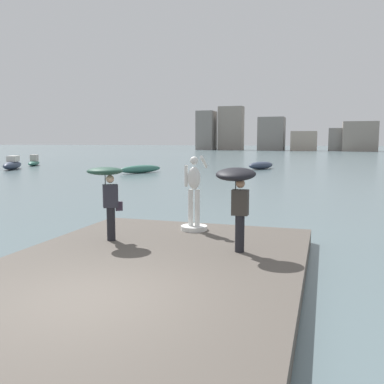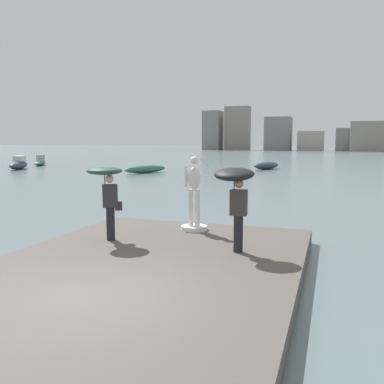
{
  "view_description": "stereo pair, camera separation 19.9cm",
  "coord_description": "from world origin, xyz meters",
  "px_view_note": "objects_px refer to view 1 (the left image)",
  "views": [
    {
      "loc": [
        3.6,
        -6.05,
        3.02
      ],
      "look_at": [
        0.0,
        5.44,
        1.55
      ],
      "focal_mm": 39.7,
      "sensor_mm": 36.0,
      "label": 1
    },
    {
      "loc": [
        3.79,
        -5.99,
        3.02
      ],
      "look_at": [
        0.0,
        5.44,
        1.55
      ],
      "focal_mm": 39.7,
      "sensor_mm": 36.0,
      "label": 2
    }
  ],
  "objects_px": {
    "onlooker_left": "(107,184)",
    "statue_white_figure": "(194,201)",
    "boat_leftward": "(141,169)",
    "boat_near": "(12,164)",
    "boat_far": "(261,165)",
    "boat_mid": "(34,162)",
    "onlooker_right": "(237,187)"
  },
  "relations": [
    {
      "from": "onlooker_left",
      "to": "statue_white_figure",
      "type": "bearing_deg",
      "value": 47.05
    },
    {
      "from": "onlooker_left",
      "to": "boat_leftward",
      "type": "height_order",
      "value": "onlooker_left"
    },
    {
      "from": "boat_near",
      "to": "boat_far",
      "type": "distance_m",
      "value": 26.02
    },
    {
      "from": "onlooker_left",
      "to": "boat_near",
      "type": "distance_m",
      "value": 37.22
    },
    {
      "from": "boat_mid",
      "to": "boat_leftward",
      "type": "distance_m",
      "value": 18.2
    },
    {
      "from": "onlooker_right",
      "to": "boat_far",
      "type": "distance_m",
      "value": 35.4
    },
    {
      "from": "onlooker_left",
      "to": "boat_mid",
      "type": "distance_m",
      "value": 43.17
    },
    {
      "from": "boat_mid",
      "to": "boat_leftward",
      "type": "xyz_separation_m",
      "value": [
        16.92,
        -6.71,
        -0.08
      ]
    },
    {
      "from": "statue_white_figure",
      "to": "onlooker_left",
      "type": "bearing_deg",
      "value": -132.95
    },
    {
      "from": "boat_near",
      "to": "boat_far",
      "type": "relative_size",
      "value": 1.24
    },
    {
      "from": "boat_near",
      "to": "boat_mid",
      "type": "height_order",
      "value": "boat_near"
    },
    {
      "from": "onlooker_left",
      "to": "onlooker_right",
      "type": "distance_m",
      "value": 3.44
    },
    {
      "from": "boat_mid",
      "to": "onlooker_right",
      "type": "bearing_deg",
      "value": -46.59
    },
    {
      "from": "boat_far",
      "to": "statue_white_figure",
      "type": "bearing_deg",
      "value": -85.15
    },
    {
      "from": "boat_mid",
      "to": "boat_far",
      "type": "xyz_separation_m",
      "value": [
        26.8,
        2.01,
        -0.05
      ]
    },
    {
      "from": "boat_leftward",
      "to": "onlooker_left",
      "type": "bearing_deg",
      "value": -67.42
    },
    {
      "from": "statue_white_figure",
      "to": "boat_leftward",
      "type": "relative_size",
      "value": 0.47
    },
    {
      "from": "boat_far",
      "to": "boat_leftward",
      "type": "distance_m",
      "value": 13.18
    },
    {
      "from": "boat_near",
      "to": "boat_leftward",
      "type": "height_order",
      "value": "boat_near"
    },
    {
      "from": "boat_leftward",
      "to": "onlooker_right",
      "type": "bearing_deg",
      "value": -61.42
    },
    {
      "from": "statue_white_figure",
      "to": "boat_far",
      "type": "xyz_separation_m",
      "value": [
        -2.81,
        33.08,
        -0.87
      ]
    },
    {
      "from": "statue_white_figure",
      "to": "boat_near",
      "type": "distance_m",
      "value": 37.15
    },
    {
      "from": "boat_leftward",
      "to": "statue_white_figure",
      "type": "bearing_deg",
      "value": -62.48
    },
    {
      "from": "onlooker_right",
      "to": "boat_far",
      "type": "xyz_separation_m",
      "value": [
        -4.47,
        35.08,
        -1.56
      ]
    },
    {
      "from": "onlooker_right",
      "to": "boat_mid",
      "type": "distance_m",
      "value": 45.54
    },
    {
      "from": "boat_near",
      "to": "statue_white_figure",
      "type": "bearing_deg",
      "value": -42.17
    },
    {
      "from": "statue_white_figure",
      "to": "boat_leftward",
      "type": "distance_m",
      "value": 27.48
    },
    {
      "from": "boat_far",
      "to": "boat_leftward",
      "type": "height_order",
      "value": "boat_far"
    },
    {
      "from": "onlooker_right",
      "to": "boat_mid",
      "type": "height_order",
      "value": "onlooker_right"
    },
    {
      "from": "boat_near",
      "to": "onlooker_left",
      "type": "bearing_deg",
      "value": -46.19
    },
    {
      "from": "onlooker_left",
      "to": "boat_near",
      "type": "bearing_deg",
      "value": 133.81
    },
    {
      "from": "statue_white_figure",
      "to": "boat_near",
      "type": "bearing_deg",
      "value": 137.83
    }
  ]
}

